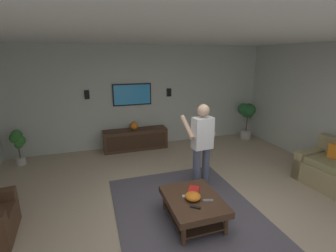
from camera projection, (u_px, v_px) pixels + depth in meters
The scene contains 18 objects.
ground_plane at pixel (192, 215), 3.89m from camera, with size 8.44×8.44×0.00m, color tan.
wall_back_tv at pixel (143, 97), 6.69m from camera, with size 0.10×7.24×2.75m, color #B2B7AD.
ceiling_slab at pixel (199, 28), 3.11m from camera, with size 7.06×7.24×0.10m, color white.
area_rug at pixel (188, 213), 3.95m from camera, with size 2.88×2.26×0.01m, color #514C56.
coffee_table at pixel (193, 204), 3.68m from camera, with size 1.00×0.80×0.40m.
media_console at pixel (135, 139), 6.60m from camera, with size 0.45×1.70×0.55m.
tv at pixel (132, 94), 6.49m from camera, with size 0.05×1.03×0.58m.
person_standing at pixel (202, 142), 4.46m from camera, with size 0.57×0.57×1.64m.
potted_plant_tall at pixel (247, 114), 7.30m from camera, with size 0.46×0.51×1.09m.
potted_plant_short at pixel (18, 142), 5.58m from camera, with size 0.32×0.32×0.83m.
bowl at pixel (193, 196), 3.60m from camera, with size 0.23×0.23×0.11m, color orange.
remote_white at pixel (187, 196), 3.68m from camera, with size 0.15×0.04×0.02m, color white.
remote_black at pixel (195, 207), 3.41m from camera, with size 0.15×0.04×0.02m, color black.
remote_grey at pixel (208, 201), 3.56m from camera, with size 0.15×0.04×0.02m, color slate.
book at pixel (194, 190), 3.84m from camera, with size 0.22×0.16×0.04m, color red.
vase_round at pixel (134, 126), 6.48m from camera, with size 0.22×0.22×0.22m, color orange.
wall_speaker_left at pixel (169, 92), 6.80m from camera, with size 0.06×0.12×0.22m, color black.
wall_speaker_right at pixel (87, 95), 6.15m from camera, with size 0.06×0.12×0.22m, color black.
Camera 1 is at (-3.06, 1.40, 2.46)m, focal length 26.01 mm.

